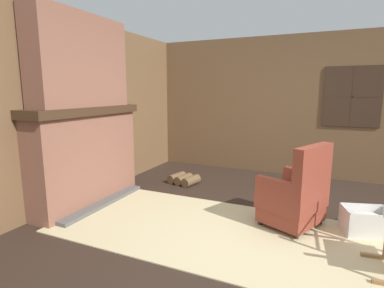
{
  "coord_description": "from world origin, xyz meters",
  "views": [
    {
      "loc": [
        0.5,
        -3.16,
        1.59
      ],
      "look_at": [
        -1.09,
        0.41,
        0.9
      ],
      "focal_mm": 28.0,
      "sensor_mm": 36.0,
      "label": 1
    }
  ],
  "objects_px": {
    "oil_lamp_vase": "(44,102)",
    "storage_case": "(95,102)",
    "armchair": "(295,197)",
    "firewood_stack": "(184,179)",
    "laundry_basket": "(366,222)",
    "decorative_plate_on_mantel": "(80,98)"
  },
  "relations": [
    {
      "from": "firewood_stack",
      "to": "laundry_basket",
      "type": "distance_m",
      "value": 2.81
    },
    {
      "from": "armchair",
      "to": "firewood_stack",
      "type": "height_order",
      "value": "armchair"
    },
    {
      "from": "laundry_basket",
      "to": "decorative_plate_on_mantel",
      "type": "distance_m",
      "value": 3.88
    },
    {
      "from": "armchair",
      "to": "storage_case",
      "type": "height_order",
      "value": "storage_case"
    },
    {
      "from": "armchair",
      "to": "firewood_stack",
      "type": "xyz_separation_m",
      "value": [
        -1.93,
        0.97,
        -0.29
      ]
    },
    {
      "from": "armchair",
      "to": "decorative_plate_on_mantel",
      "type": "height_order",
      "value": "decorative_plate_on_mantel"
    },
    {
      "from": "armchair",
      "to": "firewood_stack",
      "type": "distance_m",
      "value": 2.18
    },
    {
      "from": "laundry_basket",
      "to": "decorative_plate_on_mantel",
      "type": "relative_size",
      "value": 2.26
    },
    {
      "from": "armchair",
      "to": "firewood_stack",
      "type": "relative_size",
      "value": 1.85
    },
    {
      "from": "decorative_plate_on_mantel",
      "to": "armchair",
      "type": "bearing_deg",
      "value": 7.86
    },
    {
      "from": "firewood_stack",
      "to": "oil_lamp_vase",
      "type": "relative_size",
      "value": 2.19
    },
    {
      "from": "laundry_basket",
      "to": "oil_lamp_vase",
      "type": "relative_size",
      "value": 2.24
    },
    {
      "from": "laundry_basket",
      "to": "decorative_plate_on_mantel",
      "type": "bearing_deg",
      "value": -171.87
    },
    {
      "from": "oil_lamp_vase",
      "to": "storage_case",
      "type": "xyz_separation_m",
      "value": [
        0.0,
        0.87,
        -0.03
      ]
    },
    {
      "from": "armchair",
      "to": "storage_case",
      "type": "relative_size",
      "value": 4.08
    },
    {
      "from": "oil_lamp_vase",
      "to": "decorative_plate_on_mantel",
      "type": "relative_size",
      "value": 1.01
    },
    {
      "from": "decorative_plate_on_mantel",
      "to": "firewood_stack",
      "type": "bearing_deg",
      "value": 56.03
    },
    {
      "from": "laundry_basket",
      "to": "oil_lamp_vase",
      "type": "xyz_separation_m",
      "value": [
        -3.58,
        -1.11,
        1.32
      ]
    },
    {
      "from": "firewood_stack",
      "to": "armchair",
      "type": "bearing_deg",
      "value": -26.85
    },
    {
      "from": "decorative_plate_on_mantel",
      "to": "oil_lamp_vase",
      "type": "bearing_deg",
      "value": -88.07
    },
    {
      "from": "laundry_basket",
      "to": "oil_lamp_vase",
      "type": "distance_m",
      "value": 3.97
    },
    {
      "from": "oil_lamp_vase",
      "to": "storage_case",
      "type": "height_order",
      "value": "oil_lamp_vase"
    }
  ]
}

